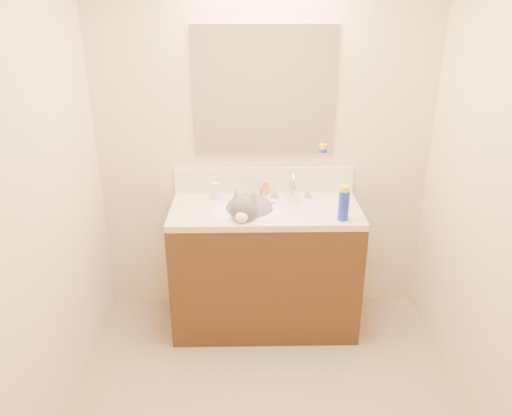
{
  "coord_description": "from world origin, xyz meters",
  "views": [
    {
      "loc": [
        -0.11,
        -1.92,
        2.09
      ],
      "look_at": [
        -0.06,
        0.92,
        0.88
      ],
      "focal_mm": 35.0,
      "sensor_mm": 36.0,
      "label": 1
    }
  ],
  "objects_px": {
    "vanity_cabinet": "(265,270)",
    "amber_bottle": "(266,188)",
    "basin": "(246,220)",
    "cat": "(249,213)",
    "silver_jar": "(262,192)",
    "spray_can": "(344,206)",
    "pill_bottle": "(216,191)",
    "faucet": "(292,187)"
  },
  "relations": [
    {
      "from": "basin",
      "to": "pill_bottle",
      "type": "bearing_deg",
      "value": 135.79
    },
    {
      "from": "basin",
      "to": "spray_can",
      "type": "height_order",
      "value": "spray_can"
    },
    {
      "from": "vanity_cabinet",
      "to": "pill_bottle",
      "type": "xyz_separation_m",
      "value": [
        -0.32,
        0.16,
        0.5
      ]
    },
    {
      "from": "vanity_cabinet",
      "to": "basin",
      "type": "relative_size",
      "value": 2.67
    },
    {
      "from": "spray_can",
      "to": "vanity_cabinet",
      "type": "bearing_deg",
      "value": 157.4
    },
    {
      "from": "vanity_cabinet",
      "to": "amber_bottle",
      "type": "distance_m",
      "value": 0.54
    },
    {
      "from": "basin",
      "to": "faucet",
      "type": "xyz_separation_m",
      "value": [
        0.3,
        0.17,
        0.16
      ]
    },
    {
      "from": "amber_bottle",
      "to": "basin",
      "type": "bearing_deg",
      "value": -117.57
    },
    {
      "from": "amber_bottle",
      "to": "spray_can",
      "type": "xyz_separation_m",
      "value": [
        0.45,
        -0.41,
        0.04
      ]
    },
    {
      "from": "cat",
      "to": "basin",
      "type": "bearing_deg",
      "value": -161.64
    },
    {
      "from": "amber_bottle",
      "to": "vanity_cabinet",
      "type": "bearing_deg",
      "value": -92.56
    },
    {
      "from": "vanity_cabinet",
      "to": "spray_can",
      "type": "height_order",
      "value": "spray_can"
    },
    {
      "from": "silver_jar",
      "to": "amber_bottle",
      "type": "bearing_deg",
      "value": 24.79
    },
    {
      "from": "basin",
      "to": "amber_bottle",
      "type": "bearing_deg",
      "value": 62.43
    },
    {
      "from": "vanity_cabinet",
      "to": "basin",
      "type": "xyz_separation_m",
      "value": [
        -0.12,
        -0.03,
        0.38
      ]
    },
    {
      "from": "vanity_cabinet",
      "to": "silver_jar",
      "type": "xyz_separation_m",
      "value": [
        -0.01,
        0.21,
        0.48
      ]
    },
    {
      "from": "pill_bottle",
      "to": "silver_jar",
      "type": "relative_size",
      "value": 2.02
    },
    {
      "from": "silver_jar",
      "to": "basin",
      "type": "bearing_deg",
      "value": -114.21
    },
    {
      "from": "pill_bottle",
      "to": "spray_can",
      "type": "bearing_deg",
      "value": -24.56
    },
    {
      "from": "basin",
      "to": "cat",
      "type": "xyz_separation_m",
      "value": [
        0.01,
        0.0,
        0.05
      ]
    },
    {
      "from": "silver_jar",
      "to": "spray_can",
      "type": "distance_m",
      "value": 0.62
    },
    {
      "from": "pill_bottle",
      "to": "amber_bottle",
      "type": "bearing_deg",
      "value": 9.22
    },
    {
      "from": "cat",
      "to": "silver_jar",
      "type": "xyz_separation_m",
      "value": [
        0.09,
        0.24,
        0.05
      ]
    },
    {
      "from": "pill_bottle",
      "to": "silver_jar",
      "type": "distance_m",
      "value": 0.31
    },
    {
      "from": "faucet",
      "to": "amber_bottle",
      "type": "bearing_deg",
      "value": 154.44
    },
    {
      "from": "cat",
      "to": "silver_jar",
      "type": "relative_size",
      "value": 8.96
    },
    {
      "from": "cat",
      "to": "spray_can",
      "type": "bearing_deg",
      "value": -4.45
    },
    {
      "from": "pill_bottle",
      "to": "amber_bottle",
      "type": "distance_m",
      "value": 0.33
    },
    {
      "from": "spray_can",
      "to": "faucet",
      "type": "bearing_deg",
      "value": 130.15
    },
    {
      "from": "pill_bottle",
      "to": "spray_can",
      "type": "xyz_separation_m",
      "value": [
        0.78,
        -0.35,
        0.03
      ]
    },
    {
      "from": "vanity_cabinet",
      "to": "amber_bottle",
      "type": "bearing_deg",
      "value": 87.44
    },
    {
      "from": "faucet",
      "to": "amber_bottle",
      "type": "relative_size",
      "value": 2.86
    },
    {
      "from": "basin",
      "to": "silver_jar",
      "type": "relative_size",
      "value": 8.49
    },
    {
      "from": "cat",
      "to": "pill_bottle",
      "type": "distance_m",
      "value": 0.3
    },
    {
      "from": "pill_bottle",
      "to": "spray_can",
      "type": "height_order",
      "value": "spray_can"
    },
    {
      "from": "cat",
      "to": "spray_can",
      "type": "height_order",
      "value": "cat"
    },
    {
      "from": "basin",
      "to": "pill_bottle",
      "type": "distance_m",
      "value": 0.31
    },
    {
      "from": "cat",
      "to": "silver_jar",
      "type": "bearing_deg",
      "value": 80.15
    },
    {
      "from": "vanity_cabinet",
      "to": "faucet",
      "type": "relative_size",
      "value": 4.29
    },
    {
      "from": "basin",
      "to": "cat",
      "type": "height_order",
      "value": "cat"
    },
    {
      "from": "basin",
      "to": "cat",
      "type": "distance_m",
      "value": 0.05
    },
    {
      "from": "cat",
      "to": "amber_bottle",
      "type": "height_order",
      "value": "cat"
    }
  ]
}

